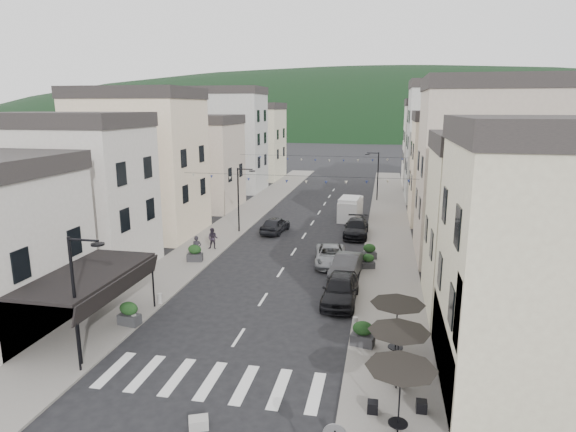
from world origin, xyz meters
name	(u,v)px	position (x,y,z in m)	size (l,w,h in m)	color
ground	(192,409)	(0.00, 0.00, 0.00)	(700.00, 700.00, 0.00)	black
sidewalk_left	(243,217)	(-7.50, 32.00, 0.06)	(4.00, 76.00, 0.12)	slate
sidewalk_right	(389,224)	(7.50, 32.00, 0.06)	(4.00, 76.00, 0.12)	slate
hill_backdrop	(375,125)	(0.00, 300.00, 0.00)	(640.00, 360.00, 70.00)	black
boutique_awning	(92,276)	(-7.25, 5.00, 3.11)	(3.77, 7.50, 3.28)	black
buildings_row_left	(198,153)	(-14.50, 37.75, 6.12)	(10.20, 54.16, 14.00)	#BAB3AA
buildings_row_right	(461,157)	(14.50, 36.59, 6.32)	(10.20, 54.16, 14.50)	#BAAF94
cafe_terrace	(399,338)	(7.70, 2.80, 2.36)	(2.50, 8.10, 2.53)	black
streetlamp_left_near	(79,289)	(-5.82, 2.00, 3.70)	(1.70, 0.56, 6.00)	black
streetlamp_left_far	(241,193)	(-5.82, 26.00, 3.70)	(1.70, 0.56, 6.00)	black
streetlamp_right_far	(376,171)	(5.82, 44.00, 3.70)	(1.70, 0.56, 6.00)	black
bollards	(235,334)	(0.00, 5.50, 0.42)	(11.66, 10.26, 0.60)	gray
bunting_near	(296,180)	(0.00, 22.00, 5.65)	(19.00, 0.28, 0.62)	black
bunting_far	(322,159)	(0.00, 38.00, 5.65)	(19.00, 0.28, 0.62)	black
parked_car_a	(340,289)	(4.60, 11.48, 0.84)	(1.97, 4.91, 1.67)	black
parked_car_b	(347,266)	(4.60, 16.03, 0.76)	(1.62, 4.64, 1.53)	#37373A
parked_car_c	(331,255)	(3.23, 18.49, 0.68)	(2.25, 4.87, 1.35)	gray
parked_car_d	(356,228)	(4.60, 26.81, 0.76)	(2.12, 5.20, 1.51)	black
parked_car_e	(275,225)	(-2.80, 26.58, 0.75)	(1.77, 4.41, 1.50)	black
delivery_van	(350,208)	(3.58, 33.55, 1.15)	(2.35, 5.05, 2.35)	silver
pedestrian_a	(197,249)	(-6.57, 16.93, 1.07)	(0.70, 0.46, 1.91)	black
pedestrian_b	(213,239)	(-6.48, 20.11, 0.99)	(0.84, 0.66, 1.73)	#27202B
concrete_block_c	(199,423)	(0.66, -1.00, 0.20)	(0.70, 0.50, 0.40)	#9B9793
planter_la	(129,314)	(-6.00, 6.06, 0.74)	(1.22, 0.80, 1.27)	#2E2F31
planter_lb	(195,253)	(-6.72, 16.86, 0.74)	(1.24, 0.83, 1.28)	#2C2C2E
planter_ra	(363,334)	(6.17, 6.18, 0.72)	(1.22, 0.84, 1.24)	#302F32
planter_rb	(368,261)	(6.00, 17.78, 0.63)	(1.04, 0.75, 1.05)	#2A2A2C
planter_rc	(369,251)	(6.00, 19.98, 0.69)	(1.18, 0.90, 1.18)	#303032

